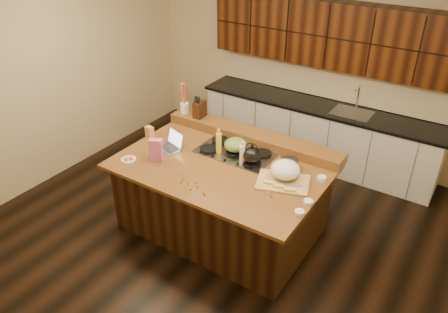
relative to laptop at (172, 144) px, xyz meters
The scene contains 32 objects.
room 0.82m from the laptop, ahead, with size 5.52×5.02×2.72m.
island 0.89m from the laptop, ahead, with size 2.40×1.60×0.92m.
back_ledge 1.01m from the laptop, 43.99° to the left, with size 2.40×0.30×0.12m, color black.
cooktop 0.79m from the laptop, 22.61° to the left, with size 0.92×0.52×0.05m.
back_counter 2.46m from the laptop, 65.21° to the left, with size 3.70×0.66×2.40m.
kettle 1.05m from the laptop, ahead, with size 0.20×0.20×0.18m, color black.
green_bowl 0.79m from the laptop, 22.61° to the left, with size 0.28×0.28×0.15m, color #5A7930.
laptop is the anchor object (origin of this frame).
oil_bottle 0.60m from the laptop, 19.61° to the left, with size 0.07×0.07×0.27m, color yellow.
vinegar_bottle 0.94m from the laptop, ahead, with size 0.06×0.06×0.25m, color silver.
wooden_tray 1.49m from the laptop, ahead, with size 0.65×0.56×0.22m.
ramekin_a 1.91m from the laptop, 11.04° to the right, with size 0.10×0.10×0.04m, color white.
ramekin_b 1.89m from the laptop, ahead, with size 0.10×0.10×0.04m, color white.
ramekin_c 1.85m from the laptop, 10.02° to the left, with size 0.10×0.10×0.04m, color white.
strainer_bowl 1.46m from the laptop, 13.70° to the left, with size 0.24×0.24×0.09m, color #996B3F.
kitchen_timer 1.51m from the laptop, ahead, with size 0.08×0.08×0.07m, color silver.
pink_bag 0.36m from the laptop, 81.77° to the right, with size 0.15×0.08×0.28m, color #CA5F93.
candy_plate 0.57m from the laptop, 115.78° to the right, with size 0.18×0.18×0.01m, color white.
package_box 0.43m from the laptop, behind, with size 0.10×0.07×0.14m, color gold.
utensil_crock 0.79m from the laptop, 115.86° to the left, with size 0.12×0.12×0.14m, color white.
knife_block 0.73m from the laptop, 96.82° to the left, with size 0.11×0.18×0.22m, color black.
gumdrop_0 0.96m from the laptop, 39.55° to the right, with size 0.02×0.02×0.02m, color red.
gumdrop_1 1.07m from the laptop, 33.31° to the right, with size 0.02×0.02×0.02m, color #198C26.
gumdrop_2 0.86m from the laptop, 33.72° to the right, with size 0.02×0.02×0.02m, color red.
gumdrop_3 0.77m from the laptop, 42.91° to the right, with size 0.02×0.02×0.02m, color #198C26.
gumdrop_4 0.75m from the laptop, 41.77° to the right, with size 0.02×0.02×0.02m, color red.
gumdrop_5 0.89m from the laptop, 41.80° to the right, with size 0.02×0.02×0.02m, color #198C26.
gumdrop_6 0.94m from the laptop, 34.64° to the right, with size 0.02×0.02×0.02m, color red.
gumdrop_7 0.85m from the laptop, 39.49° to the right, with size 0.02×0.02×0.02m, color #198C26.
gumdrop_8 1.10m from the laptop, 33.49° to the right, with size 0.02×0.02×0.02m, color red.
gumdrop_9 0.65m from the laptop, 41.78° to the right, with size 0.02×0.02×0.02m, color #198C26.
gumdrop_10 0.81m from the laptop, 44.53° to the right, with size 0.02×0.02×0.02m, color red.
Camera 1 is at (2.38, -3.59, 3.56)m, focal length 35.00 mm.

